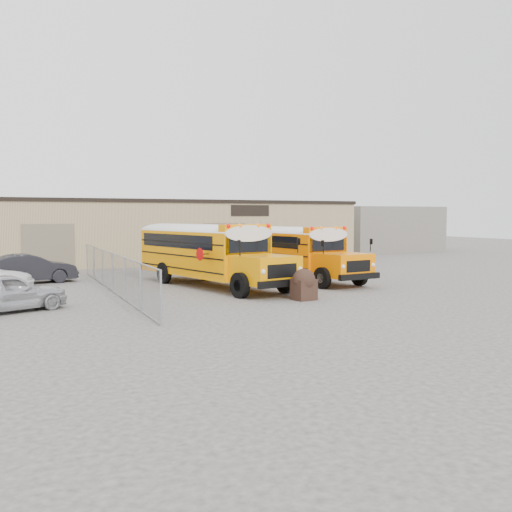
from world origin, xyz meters
name	(u,v)px	position (x,y,z in m)	size (l,w,h in m)	color
ground	(258,293)	(0.00, 0.00, 0.00)	(120.00, 120.00, 0.00)	#43403D
warehouse	(154,231)	(0.00, 19.99, 2.37)	(30.20, 10.20, 4.67)	tan
chainlink_fence	(112,272)	(-6.00, 3.00, 0.90)	(0.07, 18.07, 1.81)	gray
distant_building_right	(380,229)	(24.00, 24.00, 2.20)	(10.00, 8.00, 4.40)	slate
school_bus_left	(148,244)	(-2.80, 9.72, 1.82)	(5.11, 11.09, 3.15)	#F49300
school_bus_right	(233,244)	(2.92, 10.50, 1.72)	(4.06, 10.44, 2.98)	#FF7800
tarp_bundle	(304,284)	(0.86, -2.78, 0.67)	(0.98, 0.96, 1.31)	black
car_silver	(6,293)	(-10.50, -1.15, 0.72)	(1.71, 4.24, 1.45)	#B8B9BD
car_dark	(29,269)	(-9.38, 8.12, 0.77)	(1.62, 4.65, 1.53)	black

